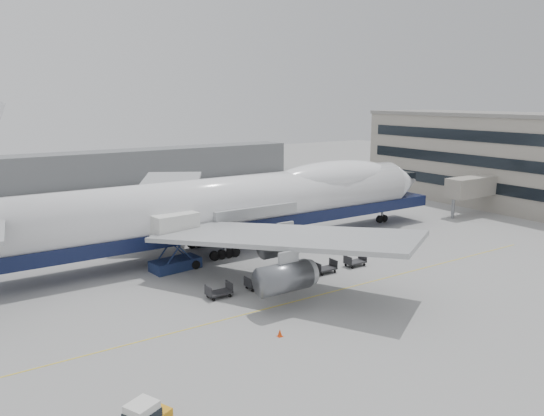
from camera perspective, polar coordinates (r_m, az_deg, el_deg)
ground at (r=55.48m, az=2.19°, el=-7.24°), size 260.00×260.00×0.00m
apron_line at (r=51.04m, az=6.18°, el=-9.02°), size 60.00×0.15×0.01m
hangar at (r=115.29m, az=-23.04°, el=3.58°), size 110.00×8.00×7.00m
airliner at (r=64.11m, az=-3.59°, el=0.56°), size 67.00×55.30×19.98m
catering_truck at (r=57.22m, az=-10.46°, el=-3.22°), size 5.45×4.03×6.15m
traffic_cone at (r=41.98m, az=0.85°, el=-13.29°), size 0.41×0.41×0.60m
dolly_0 at (r=49.64m, az=-5.73°, el=-8.98°), size 2.30×1.35×1.30m
dolly_1 at (r=51.60m, az=-1.57°, el=-8.10°), size 2.30×1.35×1.30m
dolly_2 at (r=53.82m, az=2.25°, el=-7.25°), size 2.30×1.35×1.30m
dolly_3 at (r=56.26m, az=5.75°, el=-6.44°), size 2.30×1.35×1.30m
dolly_4 at (r=58.91m, az=8.93°, el=-5.69°), size 2.30×1.35×1.30m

